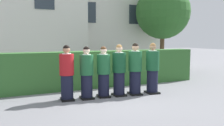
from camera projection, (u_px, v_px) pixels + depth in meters
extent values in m
plane|color=slate|center=(112.00, 96.00, 7.61)|extent=(60.00, 60.00, 0.00)
cylinder|color=black|center=(67.00, 88.00, 7.11)|extent=(0.36, 0.36, 0.74)
cube|color=black|center=(67.00, 99.00, 7.14)|extent=(0.42, 0.50, 0.05)
cylinder|color=#AD191E|center=(67.00, 65.00, 7.04)|extent=(0.42, 0.42, 0.62)
cylinder|color=white|center=(66.00, 54.00, 7.01)|extent=(0.26, 0.26, 0.03)
cube|color=#236038|center=(66.00, 60.00, 7.22)|extent=(0.04, 0.02, 0.27)
sphere|color=tan|center=(66.00, 50.00, 7.00)|extent=(0.21, 0.21, 0.21)
sphere|color=black|center=(66.00, 48.00, 6.99)|extent=(0.19, 0.19, 0.19)
cube|color=white|center=(65.00, 67.00, 7.30)|extent=(0.15, 0.02, 0.20)
cylinder|color=black|center=(87.00, 87.00, 7.29)|extent=(0.35, 0.35, 0.72)
cube|color=black|center=(87.00, 98.00, 7.32)|extent=(0.39, 0.47, 0.05)
cylinder|color=#1E5B33|center=(87.00, 65.00, 7.22)|extent=(0.41, 0.41, 0.60)
cylinder|color=white|center=(86.00, 55.00, 7.19)|extent=(0.25, 0.25, 0.03)
cube|color=navy|center=(85.00, 60.00, 7.39)|extent=(0.04, 0.01, 0.26)
sphere|color=beige|center=(86.00, 51.00, 7.18)|extent=(0.20, 0.20, 0.20)
sphere|color=black|center=(86.00, 50.00, 7.18)|extent=(0.19, 0.19, 0.19)
cylinder|color=black|center=(104.00, 85.00, 7.50)|extent=(0.35, 0.35, 0.72)
cube|color=black|center=(104.00, 96.00, 7.54)|extent=(0.42, 0.49, 0.05)
cylinder|color=#1E5B33|center=(104.00, 64.00, 7.44)|extent=(0.41, 0.41, 0.60)
cylinder|color=white|center=(103.00, 54.00, 7.41)|extent=(0.25, 0.25, 0.03)
cube|color=navy|center=(102.00, 60.00, 7.61)|extent=(0.04, 0.02, 0.26)
sphere|color=beige|center=(103.00, 51.00, 7.39)|extent=(0.20, 0.20, 0.20)
sphere|color=#472D19|center=(103.00, 49.00, 7.39)|extent=(0.19, 0.19, 0.19)
cube|color=white|center=(101.00, 66.00, 7.70)|extent=(0.15, 0.03, 0.20)
cylinder|color=black|center=(119.00, 84.00, 7.68)|extent=(0.36, 0.36, 0.75)
cube|color=black|center=(119.00, 95.00, 7.71)|extent=(0.41, 0.49, 0.05)
cylinder|color=#144728|center=(119.00, 63.00, 7.61)|extent=(0.42, 0.42, 0.62)
cylinder|color=white|center=(119.00, 53.00, 7.58)|extent=(0.26, 0.26, 0.03)
cube|color=gold|center=(117.00, 58.00, 7.78)|extent=(0.04, 0.01, 0.27)
sphere|color=beige|center=(119.00, 49.00, 7.56)|extent=(0.21, 0.21, 0.21)
sphere|color=olive|center=(119.00, 48.00, 7.56)|extent=(0.19, 0.19, 0.19)
cylinder|color=black|center=(135.00, 83.00, 7.84)|extent=(0.37, 0.37, 0.76)
cube|color=black|center=(135.00, 94.00, 7.88)|extent=(0.46, 0.53, 0.05)
cylinder|color=#1E5B33|center=(135.00, 61.00, 7.77)|extent=(0.43, 0.43, 0.63)
cylinder|color=white|center=(135.00, 51.00, 7.74)|extent=(0.27, 0.27, 0.03)
cube|color=navy|center=(133.00, 57.00, 7.95)|extent=(0.04, 0.02, 0.28)
sphere|color=tan|center=(135.00, 47.00, 7.72)|extent=(0.22, 0.22, 0.22)
sphere|color=black|center=(135.00, 46.00, 7.72)|extent=(0.20, 0.20, 0.20)
cube|color=white|center=(132.00, 63.00, 8.04)|extent=(0.15, 0.03, 0.20)
cylinder|color=black|center=(152.00, 82.00, 8.02)|extent=(0.37, 0.37, 0.77)
cube|color=black|center=(152.00, 92.00, 8.06)|extent=(0.44, 0.52, 0.05)
cylinder|color=#19512D|center=(153.00, 61.00, 7.95)|extent=(0.43, 0.43, 0.63)
cylinder|color=white|center=(153.00, 51.00, 7.92)|extent=(0.27, 0.27, 0.03)
cube|color=#236038|center=(150.00, 56.00, 8.13)|extent=(0.04, 0.02, 0.28)
sphere|color=tan|center=(153.00, 47.00, 7.91)|extent=(0.22, 0.22, 0.22)
sphere|color=olive|center=(153.00, 46.00, 7.90)|extent=(0.20, 0.20, 0.20)
cube|color=#33662D|center=(94.00, 69.00, 9.00)|extent=(8.66, 0.70, 1.34)
cube|color=silver|center=(101.00, 26.00, 15.29)|extent=(6.65, 3.45, 5.17)
cube|color=#2D3842|center=(88.00, 12.00, 13.03)|extent=(0.90, 0.04, 1.10)
cube|color=#2D3842|center=(136.00, 15.00, 14.29)|extent=(0.90, 0.04, 1.10)
cube|color=silver|center=(3.00, 14.00, 11.90)|extent=(7.69, 3.09, 5.97)
cylinder|color=brown|center=(162.00, 54.00, 13.62)|extent=(0.24, 0.24, 1.86)
sphere|color=#2D6028|center=(163.00, 12.00, 13.38)|extent=(2.98, 2.98, 2.98)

